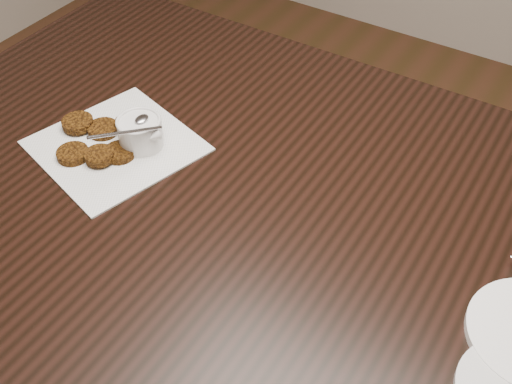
% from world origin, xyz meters
% --- Properties ---
extents(table, '(1.54, 0.99, 0.75)m').
position_xyz_m(table, '(-0.03, 0.06, 0.38)').
color(table, black).
rests_on(table, floor).
extents(napkin, '(0.33, 0.33, 0.00)m').
position_xyz_m(napkin, '(-0.35, 0.04, 0.75)').
color(napkin, white).
rests_on(napkin, table).
extents(sauce_ramekin, '(0.13, 0.13, 0.12)m').
position_xyz_m(sauce_ramekin, '(-0.31, 0.07, 0.81)').
color(sauce_ramekin, silver).
rests_on(sauce_ramekin, napkin).
extents(patty_cluster, '(0.22, 0.22, 0.02)m').
position_xyz_m(patty_cluster, '(-0.38, 0.03, 0.76)').
color(patty_cluster, brown).
rests_on(patty_cluster, napkin).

